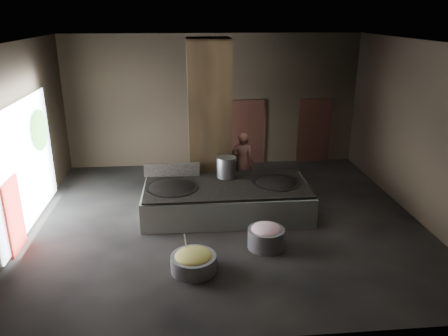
{
  "coord_description": "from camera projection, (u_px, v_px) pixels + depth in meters",
  "views": [
    {
      "loc": [
        -1.02,
        -10.33,
        5.17
      ],
      "look_at": [
        -0.0,
        0.51,
        1.25
      ],
      "focal_mm": 35.0,
      "sensor_mm": 36.0,
      "label": 1
    }
  ],
  "objects": [
    {
      "name": "wok_right",
      "position": [
        276.0,
        185.0,
        11.77
      ],
      "size": [
        1.29,
        1.29,
        0.36
      ],
      "primitive_type": "ellipsoid",
      "color": "black",
      "rests_on": "hearth_platform"
    },
    {
      "name": "wok_right_rim",
      "position": [
        276.0,
        183.0,
        11.75
      ],
      "size": [
        1.32,
        1.32,
        0.05
      ],
      "primitive_type": "cylinder",
      "color": "black",
      "rests_on": "hearth_platform"
    },
    {
      "name": "doorway_far_glow",
      "position": [
        318.0,
        133.0,
        15.69
      ],
      "size": [
        0.83,
        0.04,
        1.96
      ],
      "primitive_type": "cube",
      "color": "#8C6647",
      "rests_on": "ground"
    },
    {
      "name": "hearth_platform",
      "position": [
        227.0,
        200.0,
        11.73
      ],
      "size": [
        4.45,
        2.2,
        0.77
      ],
      "primitive_type": "cube",
      "rotation": [
        0.0,
        0.0,
        -0.02
      ],
      "color": "#AEC1AF",
      "rests_on": "ground"
    },
    {
      "name": "back_wall",
      "position": [
        213.0,
        101.0,
        15.02
      ],
      "size": [
        10.0,
        0.1,
        4.5
      ],
      "primitive_type": "cube",
      "color": "black",
      "rests_on": "ground"
    },
    {
      "name": "doorway_near",
      "position": [
        248.0,
        133.0,
        15.42
      ],
      "size": [
        1.18,
        0.08,
        2.38
      ],
      "primitive_type": "cube",
      "color": "black",
      "rests_on": "ground"
    },
    {
      "name": "platform_cap",
      "position": [
        227.0,
        185.0,
        11.59
      ],
      "size": [
        4.31,
        2.07,
        0.03
      ],
      "primitive_type": "cube",
      "color": "black",
      "rests_on": "hearth_platform"
    },
    {
      "name": "floor",
      "position": [
        226.0,
        221.0,
        11.53
      ],
      "size": [
        10.0,
        9.0,
        0.1
      ],
      "primitive_type": "cube",
      "color": "black",
      "rests_on": "ground"
    },
    {
      "name": "left_wall",
      "position": [
        14.0,
        142.0,
        10.31
      ],
      "size": [
        0.1,
        9.0,
        4.5
      ],
      "primitive_type": "cube",
      "color": "black",
      "rests_on": "ground"
    },
    {
      "name": "meat_fill",
      "position": [
        266.0,
        230.0,
        10.0
      ],
      "size": [
        0.7,
        0.7,
        0.27
      ],
      "primitive_type": "ellipsoid",
      "color": "pink",
      "rests_on": "meat_basin"
    },
    {
      "name": "splash_guard",
      "position": [
        172.0,
        170.0,
        12.09
      ],
      "size": [
        1.53,
        0.09,
        0.38
      ],
      "primitive_type": "cube",
      "rotation": [
        0.0,
        0.0,
        -0.02
      ],
      "color": "black",
      "rests_on": "hearth_platform"
    },
    {
      "name": "left_opening",
      "position": [
        25.0,
        165.0,
        10.73
      ],
      "size": [
        0.04,
        4.2,
        3.1
      ],
      "primitive_type": "cube",
      "color": "white",
      "rests_on": "ground"
    },
    {
      "name": "stock_pot",
      "position": [
        226.0,
        167.0,
        12.0
      ],
      "size": [
        0.54,
        0.54,
        0.57
      ],
      "primitive_type": "cylinder",
      "color": "#97999E",
      "rests_on": "hearth_platform"
    },
    {
      "name": "front_wall",
      "position": [
        256.0,
        219.0,
        6.49
      ],
      "size": [
        10.0,
        0.1,
        4.5
      ],
      "primitive_type": "cube",
      "color": "black",
      "rests_on": "ground"
    },
    {
      "name": "ladle",
      "position": [
        186.0,
        244.0,
        9.17
      ],
      "size": [
        0.08,
        0.38,
        0.69
      ],
      "primitive_type": "cylinder",
      "rotation": [
        0.49,
        0.0,
        -0.13
      ],
      "color": "#97999E",
      "rests_on": "veg_basin"
    },
    {
      "name": "doorway_far",
      "position": [
        314.0,
        132.0,
        15.63
      ],
      "size": [
        1.18,
        0.08,
        2.38
      ],
      "primitive_type": "cube",
      "color": "black",
      "rests_on": "ground"
    },
    {
      "name": "pavilion_sliver",
      "position": [
        14.0,
        216.0,
        9.77
      ],
      "size": [
        0.05,
        0.9,
        1.7
      ],
      "primitive_type": "cube",
      "color": "maroon",
      "rests_on": "ground"
    },
    {
      "name": "tree_silhouette",
      "position": [
        40.0,
        130.0,
        11.56
      ],
      "size": [
        0.28,
        1.1,
        1.1
      ],
      "primitive_type": "ellipsoid",
      "color": "#194714",
      "rests_on": "left_opening"
    },
    {
      "name": "doorway_near_glow",
      "position": [
        254.0,
        134.0,
        15.48
      ],
      "size": [
        0.74,
        0.04,
        1.76
      ],
      "primitive_type": "cube",
      "color": "#8C6647",
      "rests_on": "ground"
    },
    {
      "name": "wok_left",
      "position": [
        172.0,
        190.0,
        11.43
      ],
      "size": [
        1.39,
        1.39,
        0.38
      ],
      "primitive_type": "ellipsoid",
      "color": "black",
      "rests_on": "hearth_platform"
    },
    {
      "name": "veg_basin",
      "position": [
        194.0,
        263.0,
        9.17
      ],
      "size": [
        1.21,
        1.21,
        0.36
      ],
      "primitive_type": "cylinder",
      "rotation": [
        0.0,
        0.0,
        0.31
      ],
      "color": "slate",
      "rests_on": "ground"
    },
    {
      "name": "wok_left_rim",
      "position": [
        172.0,
        188.0,
        11.41
      ],
      "size": [
        1.42,
        1.42,
        0.05
      ],
      "primitive_type": "cylinder",
      "color": "black",
      "rests_on": "hearth_platform"
    },
    {
      "name": "meat_basin",
      "position": [
        266.0,
        238.0,
        10.07
      ],
      "size": [
        0.95,
        0.95,
        0.47
      ],
      "primitive_type": "cylinder",
      "rotation": [
        0.0,
        0.0,
        0.13
      ],
      "color": "slate",
      "rests_on": "ground"
    },
    {
      "name": "cook",
      "position": [
        242.0,
        162.0,
        13.09
      ],
      "size": [
        0.73,
        0.53,
        1.82
      ],
      "primitive_type": "imported",
      "rotation": [
        0.0,
        0.0,
        2.97
      ],
      "color": "#8F5849",
      "rests_on": "ground"
    },
    {
      "name": "pillar",
      "position": [
        209.0,
        119.0,
        12.51
      ],
      "size": [
        1.2,
        1.2,
        4.5
      ],
      "primitive_type": "cube",
      "color": "black",
      "rests_on": "ground"
    },
    {
      "name": "right_wall",
      "position": [
        422.0,
        132.0,
        11.2
      ],
      "size": [
        0.1,
        9.0,
        4.5
      ],
      "primitive_type": "cube",
      "color": "black",
      "rests_on": "ground"
    },
    {
      "name": "veg_fill",
      "position": [
        193.0,
        256.0,
        9.11
      ],
      "size": [
        0.79,
        0.79,
        0.24
      ],
      "primitive_type": "ellipsoid",
      "color": "#8BAE54",
      "rests_on": "veg_basin"
    },
    {
      "name": "ceiling",
      "position": [
        226.0,
        40.0,
        9.97
      ],
      "size": [
        10.0,
        9.0,
        0.1
      ],
      "primitive_type": "cube",
      "color": "black",
      "rests_on": "back_wall"
    }
  ]
}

